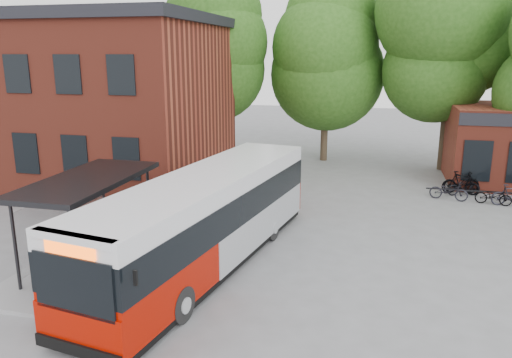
% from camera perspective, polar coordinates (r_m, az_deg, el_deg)
% --- Properties ---
extents(ground, '(100.00, 100.00, 0.00)m').
position_cam_1_polar(ground, '(16.39, -2.38, -9.72)').
color(ground, slate).
extents(station_building, '(18.40, 10.40, 8.50)m').
position_cam_1_polar(station_building, '(29.13, -22.82, 8.39)').
color(station_building, maroon).
rests_on(station_building, ground).
extents(bus_shelter, '(3.60, 7.00, 2.90)m').
position_cam_1_polar(bus_shelter, '(16.79, -18.40, -4.57)').
color(bus_shelter, black).
rests_on(bus_shelter, ground).
extents(bike_rail, '(5.20, 0.10, 0.38)m').
position_cam_1_polar(bike_rail, '(25.73, 24.59, -1.65)').
color(bike_rail, black).
rests_on(bike_rail, ground).
extents(tree_0, '(7.92, 7.92, 11.00)m').
position_cam_1_polar(tree_0, '(32.07, -4.97, 12.09)').
color(tree_0, '#244E14').
rests_on(tree_0, ground).
extents(tree_1, '(7.92, 7.92, 10.40)m').
position_cam_1_polar(tree_1, '(31.58, 8.02, 11.43)').
color(tree_1, '#244E14').
rests_on(tree_1, ground).
extents(tree_2, '(7.92, 7.92, 11.00)m').
position_cam_1_polar(tree_2, '(30.65, 21.22, 11.12)').
color(tree_2, '#244E14').
rests_on(tree_2, ground).
extents(city_bus, '(4.42, 12.01, 2.99)m').
position_cam_1_polar(city_bus, '(15.88, -5.67, -4.79)').
color(city_bus, '#9E0C00').
rests_on(city_bus, ground).
extents(bicycle_0, '(1.80, 1.00, 0.90)m').
position_cam_1_polar(bicycle_0, '(24.81, 21.16, -1.24)').
color(bicycle_0, black).
rests_on(bicycle_0, ground).
extents(bicycle_1, '(1.93, 1.01, 1.12)m').
position_cam_1_polar(bicycle_1, '(26.17, 22.36, -0.34)').
color(bicycle_1, black).
rests_on(bicycle_1, ground).
extents(bicycle_2, '(1.72, 1.07, 0.85)m').
position_cam_1_polar(bicycle_2, '(25.89, 22.67, -0.82)').
color(bicycle_2, black).
rests_on(bicycle_2, ground).
extents(bicycle_3, '(1.68, 0.91, 0.97)m').
position_cam_1_polar(bicycle_3, '(26.10, 22.42, -0.54)').
color(bicycle_3, black).
rests_on(bicycle_3, ground).
extents(bicycle_4, '(1.62, 0.87, 0.81)m').
position_cam_1_polar(bicycle_4, '(24.85, 25.51, -1.77)').
color(bicycle_4, black).
rests_on(bicycle_4, ground).
extents(bicycle_5, '(1.67, 0.57, 0.99)m').
position_cam_1_polar(bicycle_5, '(24.96, 27.10, -1.67)').
color(bicycle_5, black).
rests_on(bicycle_5, ground).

